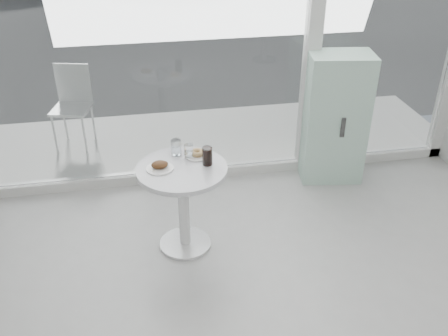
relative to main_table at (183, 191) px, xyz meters
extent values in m
cube|color=silver|center=(0.50, 1.10, -0.50)|extent=(5.00, 0.12, 0.10)
cube|color=silver|center=(1.40, 1.10, 0.95)|extent=(0.14, 0.14, 3.00)
cube|color=white|center=(-0.27, 1.10, 0.85)|extent=(3.21, 0.02, 2.60)
cube|color=white|center=(2.17, 1.10, 0.85)|extent=(1.41, 0.02, 2.60)
cylinder|color=silver|center=(0.00, 0.00, -0.54)|extent=(0.44, 0.44, 0.03)
cylinder|color=silver|center=(0.00, 0.00, -0.18)|extent=(0.09, 0.09, 0.70)
cylinder|color=white|center=(0.00, 0.00, 0.20)|extent=(0.72, 0.72, 0.04)
cube|color=beige|center=(0.50, 1.90, -0.53)|extent=(5.60, 1.60, 0.05)
cube|color=#9AC4B0|center=(1.62, 0.88, 0.11)|extent=(0.66, 0.49, 1.32)
cube|color=#333333|center=(1.62, 0.67, 0.11)|extent=(0.04, 0.03, 0.20)
cylinder|color=silver|center=(-1.23, 1.83, -0.28)|extent=(0.02, 0.02, 0.44)
cylinder|color=silver|center=(-0.91, 1.75, -0.28)|extent=(0.02, 0.02, 0.44)
cylinder|color=silver|center=(-1.15, 2.16, -0.28)|extent=(0.02, 0.02, 0.44)
cylinder|color=silver|center=(-0.83, 2.08, -0.28)|extent=(0.02, 0.02, 0.44)
cube|color=silver|center=(-1.03, 1.96, -0.05)|extent=(0.48, 0.48, 0.03)
cube|color=silver|center=(-0.98, 2.14, 0.19)|extent=(0.39, 0.12, 0.44)
cylinder|color=white|center=(-0.17, 0.01, 0.23)|extent=(0.21, 0.21, 0.01)
cube|color=white|center=(-0.15, 0.00, 0.24)|extent=(0.11, 0.10, 0.00)
ellipsoid|color=#3D2210|center=(-0.17, 0.01, 0.26)|extent=(0.13, 0.10, 0.06)
ellipsoid|color=#3D2210|center=(-0.13, 0.03, 0.25)|extent=(0.07, 0.06, 0.04)
cylinder|color=white|center=(0.14, 0.16, 0.23)|extent=(0.20, 0.20, 0.01)
torus|color=#A5854B|center=(0.14, 0.16, 0.25)|extent=(0.12, 0.12, 0.04)
cylinder|color=white|center=(-0.02, 0.22, 0.29)|extent=(0.08, 0.08, 0.13)
cylinder|color=white|center=(-0.02, 0.22, 0.26)|extent=(0.07, 0.07, 0.07)
cylinder|color=white|center=(0.08, 0.14, 0.28)|extent=(0.07, 0.07, 0.12)
cylinder|color=white|center=(0.08, 0.14, 0.25)|extent=(0.06, 0.06, 0.06)
cylinder|color=white|center=(0.21, 0.01, 0.30)|extent=(0.08, 0.08, 0.15)
cylinder|color=black|center=(0.21, 0.01, 0.29)|extent=(0.07, 0.07, 0.14)
camera|label=1|loc=(-0.28, -3.37, 2.20)|focal=40.00mm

